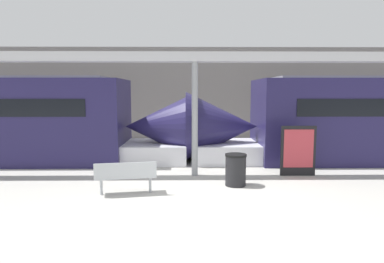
{
  "coord_description": "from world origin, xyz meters",
  "views": [
    {
      "loc": [
        -0.13,
        -7.59,
        2.62
      ],
      "look_at": [
        0.0,
        2.97,
        1.4
      ],
      "focal_mm": 32.0,
      "sensor_mm": 36.0,
      "label": 1
    }
  ],
  "objects_px": {
    "trash_bin": "(236,170)",
    "support_column_near": "(195,120)",
    "bench_near": "(126,175)",
    "poster_board": "(298,151)"
  },
  "relations": [
    {
      "from": "bench_near",
      "to": "support_column_near",
      "type": "height_order",
      "value": "support_column_near"
    },
    {
      "from": "trash_bin",
      "to": "poster_board",
      "type": "distance_m",
      "value": 2.43
    },
    {
      "from": "trash_bin",
      "to": "support_column_near",
      "type": "relative_size",
      "value": 0.25
    },
    {
      "from": "bench_near",
      "to": "support_column_near",
      "type": "distance_m",
      "value": 2.98
    },
    {
      "from": "poster_board",
      "to": "trash_bin",
      "type": "bearing_deg",
      "value": -151.88
    },
    {
      "from": "bench_near",
      "to": "trash_bin",
      "type": "relative_size",
      "value": 1.79
    },
    {
      "from": "bench_near",
      "to": "trash_bin",
      "type": "height_order",
      "value": "trash_bin"
    },
    {
      "from": "trash_bin",
      "to": "support_column_near",
      "type": "bearing_deg",
      "value": 133.33
    },
    {
      "from": "bench_near",
      "to": "trash_bin",
      "type": "distance_m",
      "value": 3.04
    },
    {
      "from": "poster_board",
      "to": "support_column_near",
      "type": "xyz_separation_m",
      "value": [
        -3.24,
        0.06,
        0.97
      ]
    }
  ]
}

